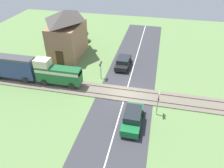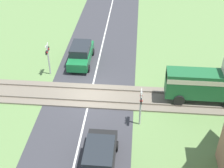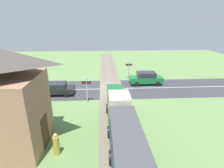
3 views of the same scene
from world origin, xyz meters
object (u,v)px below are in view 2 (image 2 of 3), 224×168
Objects in this scene: car_far_side at (99,157)px; crossing_signal_west_approach at (48,55)px; car_near_crossing at (81,54)px; crossing_signal_east_approach at (141,103)px.

car_far_side is 1.51× the size of crossing_signal_west_approach.
car_near_crossing is 1.54× the size of crossing_signal_west_approach.
car_near_crossing is 3.09m from crossing_signal_west_approach.
car_near_crossing is at bearing -145.20° from crossing_signal_east_approach.
car_far_side is at bearing 29.41° from crossing_signal_west_approach.
crossing_signal_west_approach is at bearing -126.18° from crossing_signal_east_approach.
car_near_crossing is 11.34m from car_far_side.
crossing_signal_east_approach reaches higher than car_far_side.
car_near_crossing is 1.02× the size of car_far_side.
crossing_signal_west_approach is (1.98, -2.19, 0.91)m from car_near_crossing.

